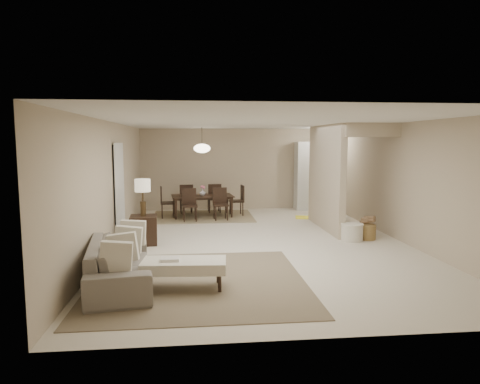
{
  "coord_description": "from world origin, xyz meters",
  "views": [
    {
      "loc": [
        -1.31,
        -8.76,
        2.1
      ],
      "look_at": [
        -0.39,
        0.13,
        1.05
      ],
      "focal_mm": 32.0,
      "sensor_mm": 36.0,
      "label": 1
    }
  ],
  "objects": [
    {
      "name": "back_wall",
      "position": [
        0.0,
        4.5,
        1.25
      ],
      "size": [
        6.0,
        0.0,
        6.0
      ],
      "primitive_type": "plane",
      "rotation": [
        1.57,
        0.0,
        0.0
      ],
      "color": "#C2AE93",
      "rests_on": "floor"
    },
    {
      "name": "round_pouf",
      "position": [
        1.99,
        -0.1,
        0.18
      ],
      "size": [
        0.47,
        0.47,
        0.36
      ],
      "primitive_type": "cylinder",
      "color": "beige",
      "rests_on": "floor"
    },
    {
      "name": "ottoman_bench",
      "position": [
        -1.5,
        -2.78,
        0.34
      ],
      "size": [
        1.23,
        0.63,
        0.43
      ],
      "rotation": [
        0.0,
        0.0,
        -0.07
      ],
      "color": "beige",
      "rests_on": "living_rug"
    },
    {
      "name": "pendant_light",
      "position": [
        -1.14,
        3.2,
        1.92
      ],
      "size": [
        0.46,
        0.46,
        0.71
      ],
      "color": "#40301B",
      "rests_on": "ceiling"
    },
    {
      "name": "right_wall",
      "position": [
        3.0,
        0.0,
        1.25
      ],
      "size": [
        0.0,
        9.0,
        9.0
      ],
      "primitive_type": "plane",
      "rotation": [
        1.57,
        0.0,
        -1.57
      ],
      "color": "#C2AE93",
      "rests_on": "floor"
    },
    {
      "name": "living_rug",
      "position": [
        -1.3,
        -2.48,
        0.01
      ],
      "size": [
        3.2,
        3.2,
        0.01
      ],
      "primitive_type": "cube",
      "color": "brown",
      "rests_on": "floor"
    },
    {
      "name": "vase",
      "position": [
        -1.14,
        3.2,
        0.69
      ],
      "size": [
        0.19,
        0.19,
        0.17
      ],
      "primitive_type": "imported",
      "rotation": [
        0.0,
        0.0,
        0.14
      ],
      "color": "white",
      "rests_on": "dining_table"
    },
    {
      "name": "dining_table",
      "position": [
        -1.14,
        3.2,
        0.3
      ],
      "size": [
        1.79,
        1.11,
        0.6
      ],
      "primitive_type": "imported",
      "rotation": [
        0.0,
        0.0,
        0.1
      ],
      "color": "black",
      "rests_on": "dining_rug"
    },
    {
      "name": "pantry_cabinet",
      "position": [
        2.35,
        4.15,
        1.05
      ],
      "size": [
        1.2,
        0.55,
        2.1
      ],
      "primitive_type": "cube",
      "color": "silver",
      "rests_on": "floor"
    },
    {
      "name": "yellow_mat",
      "position": [
        1.86,
        2.71,
        0.01
      ],
      "size": [
        0.95,
        0.7,
        0.01
      ],
      "primitive_type": "cube",
      "rotation": [
        0.0,
        0.0,
        -0.21
      ],
      "color": "yellow",
      "rests_on": "floor"
    },
    {
      "name": "flush_light",
      "position": [
        2.3,
        3.2,
        2.46
      ],
      "size": [
        0.44,
        0.44,
        0.05
      ],
      "primitive_type": "cylinder",
      "color": "white",
      "rests_on": "ceiling"
    },
    {
      "name": "floor",
      "position": [
        0.0,
        0.0,
        0.0
      ],
      "size": [
        9.0,
        9.0,
        0.0
      ],
      "primitive_type": "plane",
      "color": "beige",
      "rests_on": "ground"
    },
    {
      "name": "partition",
      "position": [
        1.8,
        1.25,
        1.25
      ],
      "size": [
        0.15,
        2.5,
        2.5
      ],
      "primitive_type": "cube",
      "color": "#C2AE93",
      "rests_on": "floor"
    },
    {
      "name": "doorway",
      "position": [
        -2.97,
        0.6,
        1.02
      ],
      "size": [
        0.04,
        0.9,
        2.04
      ],
      "primitive_type": "cube",
      "color": "black",
      "rests_on": "floor"
    },
    {
      "name": "left_wall",
      "position": [
        -3.0,
        0.0,
        1.25
      ],
      "size": [
        0.0,
        9.0,
        9.0
      ],
      "primitive_type": "plane",
      "rotation": [
        1.57,
        0.0,
        1.57
      ],
      "color": "#C2AE93",
      "rests_on": "floor"
    },
    {
      "name": "dining_rug",
      "position": [
        -1.14,
        3.2,
        0.01
      ],
      "size": [
        2.8,
        2.1,
        0.01
      ],
      "primitive_type": "cube",
      "color": "#847252",
      "rests_on": "floor"
    },
    {
      "name": "ceiling",
      "position": [
        0.0,
        0.0,
        2.5
      ],
      "size": [
        9.0,
        9.0,
        0.0
      ],
      "primitive_type": "plane",
      "rotation": [
        3.14,
        0.0,
        0.0
      ],
      "color": "white",
      "rests_on": "back_wall"
    },
    {
      "name": "wicker_basket",
      "position": [
        2.36,
        0.0,
        0.16
      ],
      "size": [
        0.48,
        0.48,
        0.32
      ],
      "primitive_type": "cylinder",
      "rotation": [
        0.0,
        0.0,
        -0.35
      ],
      "color": "olive",
      "rests_on": "floor"
    },
    {
      "name": "side_table",
      "position": [
        -2.4,
        0.06,
        0.29
      ],
      "size": [
        0.58,
        0.58,
        0.59
      ],
      "primitive_type": "cube",
      "rotation": [
        0.0,
        0.0,
        0.08
      ],
      "color": "black",
      "rests_on": "floor"
    },
    {
      "name": "sofa",
      "position": [
        -2.45,
        -2.48,
        0.32
      ],
      "size": [
        2.29,
        1.17,
        0.64
      ],
      "primitive_type": "imported",
      "rotation": [
        0.0,
        0.0,
        1.72
      ],
      "color": "slate",
      "rests_on": "floor"
    },
    {
      "name": "dining_chairs",
      "position": [
        -1.14,
        3.2,
        0.43
      ],
      "size": [
        2.35,
        1.79,
        0.87
      ],
      "color": "black",
      "rests_on": "dining_rug"
    },
    {
      "name": "table_lamp",
      "position": [
        -2.4,
        0.06,
        1.15
      ],
      "size": [
        0.32,
        0.32,
        0.76
      ],
      "color": "#40301B",
      "rests_on": "side_table"
    }
  ]
}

